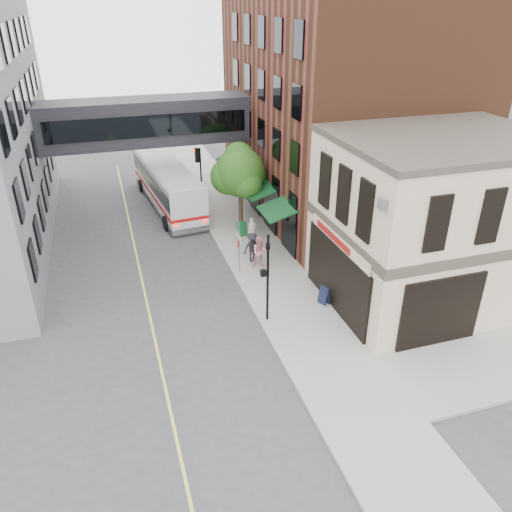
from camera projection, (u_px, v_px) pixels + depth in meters
ground at (273, 348)px, 22.43m from camera, size 120.00×120.00×0.00m
sidewalk_main at (234, 222)px, 34.78m from camera, size 4.00×60.00×0.15m
corner_building at (433, 221)px, 24.56m from camera, size 10.19×8.12×8.45m
brick_building at (340, 111)px, 34.54m from camera, size 13.76×18.00×14.00m
skyway_bridge at (146, 121)px, 33.87m from camera, size 14.00×3.18×3.00m
traffic_signal_near at (267, 268)px, 22.85m from camera, size 0.44×0.22×4.60m
traffic_signal_far at (199, 166)px, 35.35m from camera, size 0.53×0.28×4.50m
street_sign_pole at (239, 243)px, 27.57m from camera, size 0.08×0.75×3.00m
street_tree at (239, 172)px, 32.40m from camera, size 3.80×3.20×5.60m
lane_marking at (138, 263)px, 29.57m from camera, size 0.12×40.00×0.01m
bus at (167, 183)px, 36.86m from camera, size 3.78×11.87×3.14m
pedestrian_a at (252, 229)px, 31.60m from camera, size 0.65×0.52×1.55m
pedestrian_b at (260, 252)px, 28.37m from camera, size 1.06×0.89×1.94m
pedestrian_c at (253, 247)px, 29.05m from camera, size 1.25×0.84×1.79m
newspaper_box at (242, 229)px, 32.44m from camera, size 0.56×0.52×0.93m
sandwich_board at (324, 295)px, 25.22m from camera, size 0.51×0.61×0.93m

